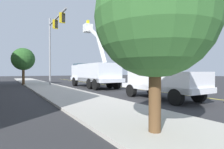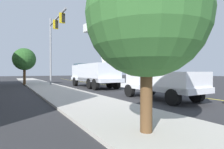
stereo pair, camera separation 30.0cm
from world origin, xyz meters
name	(u,v)px [view 2 (the right image)]	position (x,y,z in m)	size (l,w,h in m)	color
ground	(113,86)	(0.00, 0.00, 0.00)	(120.00, 120.00, 0.00)	#2D2D30
sidewalk_far_side	(50,88)	(-0.17, 7.32, 0.06)	(60.00, 3.60, 0.12)	#B2ADA3
lane_centre_stripe	(113,86)	(0.00, 0.00, 0.00)	(50.00, 0.16, 0.01)	yellow
utility_bucket_truck	(93,72)	(-0.64, 2.90, 1.63)	(8.25, 2.74, 7.63)	white
service_pickup_truck	(160,81)	(-10.60, 2.67, 1.12)	(5.65, 2.29, 2.06)	white
passing_minivan	(105,76)	(5.93, -1.93, 0.97)	(4.84, 2.04, 1.69)	silver
traffic_cone_mid_front	(93,81)	(3.34, 1.21, 0.42)	(0.40, 0.40, 0.86)	black
traffic_signal_mast	(54,37)	(2.63, 6.37, 5.71)	(7.00, 0.63, 8.34)	gray
street_tree_left	(146,17)	(-15.14, 7.53, 3.12)	(3.18, 3.18, 4.73)	brown
street_tree_right	(24,59)	(6.75, 9.28, 3.28)	(2.82, 2.82, 4.71)	brown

